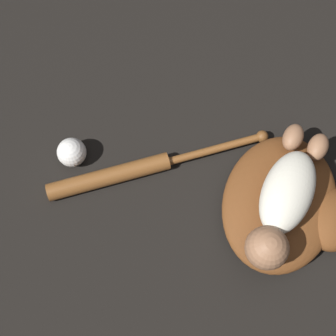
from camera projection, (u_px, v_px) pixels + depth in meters
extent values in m
plane|color=black|center=(282.00, 230.00, 1.18)|extent=(6.00, 6.00, 0.00)
ellipsoid|color=brown|center=(280.00, 202.00, 1.16)|extent=(0.38, 0.29, 0.08)
ellipsoid|color=brown|center=(332.00, 219.00, 1.15)|extent=(0.17, 0.13, 0.08)
ellipsoid|color=silver|center=(288.00, 192.00, 1.08)|extent=(0.23, 0.14, 0.09)
sphere|color=#936647|center=(267.00, 248.00, 1.03)|extent=(0.10, 0.10, 0.10)
ellipsoid|color=#936647|center=(318.00, 147.00, 1.15)|extent=(0.08, 0.06, 0.05)
ellipsoid|color=#936647|center=(293.00, 137.00, 1.15)|extent=(0.08, 0.06, 0.05)
cylinder|color=brown|center=(108.00, 178.00, 1.20)|extent=(0.21, 0.29, 0.05)
cylinder|color=brown|center=(216.00, 149.00, 1.23)|extent=(0.16, 0.23, 0.02)
sphere|color=brown|center=(262.00, 136.00, 1.24)|extent=(0.03, 0.03, 0.03)
sphere|color=white|center=(72.00, 152.00, 1.21)|extent=(0.08, 0.08, 0.08)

